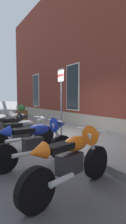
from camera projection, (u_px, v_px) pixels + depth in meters
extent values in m
plane|color=#4C4C4F|center=(44.00, 142.00, 6.40)|extent=(140.00, 140.00, 0.00)
cube|color=slate|center=(78.00, 135.00, 7.16)|extent=(32.23, 2.99, 0.15)
cube|color=gray|center=(106.00, 125.00, 7.87)|extent=(26.23, 0.10, 0.70)
cube|color=silver|center=(36.00, 91.00, 14.49)|extent=(1.22, 0.06, 2.52)
cube|color=black|center=(36.00, 91.00, 14.48)|extent=(1.10, 0.03, 2.40)
cube|color=silver|center=(73.00, 87.00, 9.99)|extent=(1.22, 0.06, 2.52)
cube|color=black|center=(72.00, 87.00, 9.98)|extent=(1.10, 0.03, 2.40)
cylinder|color=black|center=(7.00, 122.00, 9.10)|extent=(0.19, 0.66, 0.66)
cylinder|color=silver|center=(5.00, 117.00, 9.02)|extent=(0.10, 0.33, 0.66)
cylinder|color=silver|center=(3.00, 109.00, 8.94)|extent=(0.62, 0.10, 0.04)
cube|color=#B2BCC6|center=(4.00, 105.00, 8.97)|extent=(0.37, 0.18, 0.40)
cylinder|color=black|center=(15.00, 126.00, 7.84)|extent=(0.15, 0.63, 0.63)
cylinder|color=silver|center=(13.00, 121.00, 7.77)|extent=(0.08, 0.30, 0.60)
ellipsoid|color=silver|center=(1.00, 117.00, 7.48)|extent=(0.28, 0.53, 0.24)
cylinder|color=silver|center=(11.00, 113.00, 7.69)|extent=(0.62, 0.07, 0.04)
cone|color=silver|center=(14.00, 115.00, 7.77)|extent=(0.38, 0.36, 0.36)
cylinder|color=black|center=(25.00, 130.00, 6.76)|extent=(0.19, 0.69, 0.68)
cylinder|color=silver|center=(22.00, 124.00, 6.68)|extent=(0.10, 0.31, 0.61)
cube|color=#28282B|center=(4.00, 127.00, 6.28)|extent=(0.26, 0.46, 0.32)
ellipsoid|color=black|center=(8.00, 120.00, 6.35)|extent=(0.31, 0.54, 0.24)
cylinder|color=silver|center=(20.00, 114.00, 6.61)|extent=(0.62, 0.10, 0.04)
cone|color=black|center=(24.00, 117.00, 6.69)|extent=(0.39, 0.37, 0.36)
cylinder|color=black|center=(44.00, 136.00, 5.77)|extent=(0.23, 0.66, 0.65)
cylinder|color=silver|center=(42.00, 129.00, 5.69)|extent=(0.12, 0.31, 0.62)
cube|color=#28282B|center=(21.00, 134.00, 5.23)|extent=(0.29, 0.47, 0.32)
ellipsoid|color=slate|center=(26.00, 124.00, 5.31)|extent=(0.35, 0.56, 0.24)
cube|color=black|center=(13.00, 125.00, 5.06)|extent=(0.30, 0.51, 0.10)
cylinder|color=silver|center=(39.00, 117.00, 5.61)|extent=(0.62, 0.14, 0.04)
cylinder|color=silver|center=(13.00, 140.00, 4.96)|extent=(0.17, 0.46, 0.09)
sphere|color=silver|center=(42.00, 119.00, 5.67)|extent=(0.18, 0.18, 0.18)
cylinder|color=black|center=(61.00, 147.00, 4.53)|extent=(0.17, 0.62, 0.61)
cylinder|color=black|center=(3.00, 159.00, 3.69)|extent=(0.17, 0.62, 0.61)
cylinder|color=silver|center=(58.00, 137.00, 4.45)|extent=(0.10, 0.34, 0.69)
cube|color=#28282B|center=(33.00, 145.00, 4.06)|extent=(0.26, 0.46, 0.32)
ellipsoid|color=#192D9E|center=(39.00, 130.00, 4.13)|extent=(0.30, 0.54, 0.24)
cube|color=black|center=(23.00, 131.00, 3.90)|extent=(0.26, 0.50, 0.10)
cylinder|color=silver|center=(55.00, 121.00, 4.37)|extent=(0.62, 0.09, 0.04)
cylinder|color=silver|center=(23.00, 154.00, 3.80)|extent=(0.13, 0.46, 0.09)
cone|color=#192D9E|center=(59.00, 124.00, 4.45)|extent=(0.39, 0.37, 0.36)
cone|color=#192D9E|center=(3.00, 132.00, 3.66)|extent=(0.26, 0.28, 0.24)
cylinder|color=black|center=(96.00, 162.00, 3.47)|extent=(0.28, 0.63, 0.62)
cylinder|color=black|center=(36.00, 190.00, 2.43)|extent=(0.28, 0.63, 0.62)
cylinder|color=silver|center=(93.00, 150.00, 3.38)|extent=(0.15, 0.33, 0.65)
cube|color=#28282B|center=(69.00, 164.00, 2.90)|extent=(0.33, 0.48, 0.32)
ellipsoid|color=orange|center=(76.00, 143.00, 2.98)|extent=(0.39, 0.57, 0.24)
cube|color=black|center=(59.00, 147.00, 2.71)|extent=(0.34, 0.52, 0.10)
cylinder|color=silver|center=(91.00, 130.00, 3.29)|extent=(0.61, 0.20, 0.04)
cylinder|color=silver|center=(62.00, 180.00, 2.61)|extent=(0.21, 0.46, 0.09)
cone|color=orange|center=(95.00, 134.00, 3.39)|extent=(0.44, 0.42, 0.36)
cone|color=orange|center=(37.00, 152.00, 2.40)|extent=(0.30, 0.32, 0.24)
cylinder|color=#4C4C51|center=(61.00, 102.00, 6.58)|extent=(0.06, 0.06, 2.43)
cube|color=white|center=(61.00, 75.00, 6.49)|extent=(0.36, 0.03, 0.44)
cube|color=red|center=(60.00, 75.00, 6.48)|extent=(0.36, 0.01, 0.08)
cylinder|color=brown|center=(22.00, 117.00, 10.17)|extent=(0.65, 0.65, 0.67)
cylinder|color=black|center=(22.00, 117.00, 10.17)|extent=(0.68, 0.68, 0.04)
sphere|color=#28602D|center=(22.00, 108.00, 10.13)|extent=(0.40, 0.40, 0.40)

